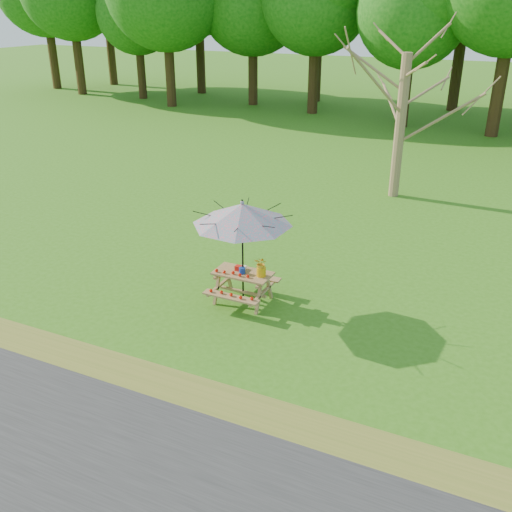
% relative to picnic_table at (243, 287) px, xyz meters
% --- Properties ---
extents(ground, '(120.00, 120.00, 0.00)m').
position_rel_picnic_table_xyz_m(ground, '(-3.55, -0.50, -0.33)').
color(ground, '#367115').
rests_on(ground, ground).
extents(picnic_table, '(1.20, 1.32, 0.67)m').
position_rel_picnic_table_xyz_m(picnic_table, '(0.00, 0.00, 0.00)').
color(picnic_table, '#9A7045').
rests_on(picnic_table, ground).
extents(patio_umbrella, '(2.55, 2.55, 2.25)m').
position_rel_picnic_table_xyz_m(patio_umbrella, '(0.00, 0.00, 1.62)').
color(patio_umbrella, black).
rests_on(patio_umbrella, ground).
extents(produce_bins, '(0.27, 0.31, 0.13)m').
position_rel_picnic_table_xyz_m(produce_bins, '(-0.06, 0.04, 0.40)').
color(produce_bins, red).
rests_on(produce_bins, picnic_table).
extents(tomatoes_row, '(0.77, 0.13, 0.07)m').
position_rel_picnic_table_xyz_m(tomatoes_row, '(-0.15, -0.18, 0.38)').
color(tomatoes_row, red).
rests_on(tomatoes_row, picnic_table).
extents(flower_bucket, '(0.27, 0.24, 0.42)m').
position_rel_picnic_table_xyz_m(flower_bucket, '(0.41, 0.02, 0.57)').
color(flower_bucket, '#D69B0B').
rests_on(flower_bucket, picnic_table).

